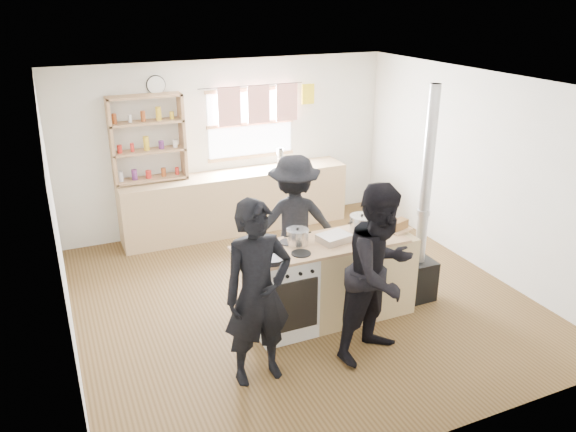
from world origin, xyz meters
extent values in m
cube|color=brown|center=(0.00, 0.00, -0.01)|extent=(5.00, 5.00, 0.01)
cube|color=tan|center=(0.00, 2.22, 0.45)|extent=(3.40, 0.55, 0.90)
cube|color=tan|center=(-1.20, 2.34, 0.94)|extent=(1.00, 0.28, 0.03)
cube|color=tan|center=(-1.20, 2.34, 1.33)|extent=(1.00, 0.28, 0.03)
cube|color=tan|center=(-1.20, 2.34, 1.74)|extent=(1.00, 0.28, 0.03)
cube|color=tan|center=(-1.20, 2.34, 2.08)|extent=(1.00, 0.28, 0.03)
cube|color=tan|center=(-1.68, 2.34, 1.50)|extent=(0.04, 0.28, 1.20)
cube|color=tan|center=(-0.72, 2.34, 1.50)|extent=(0.04, 0.28, 1.20)
cylinder|color=silver|center=(0.72, 2.22, 1.04)|extent=(0.10, 0.10, 0.29)
cube|color=white|center=(-0.45, -0.55, 0.45)|extent=(0.60, 0.60, 0.90)
cube|color=tan|center=(0.45, -0.55, 0.45)|extent=(1.20, 0.60, 0.90)
cube|color=tan|center=(0.00, -0.55, 0.92)|extent=(1.84, 0.64, 0.03)
cylinder|color=black|center=(-0.63, -0.70, 0.96)|extent=(0.47, 0.47, 0.05)
cylinder|color=#23501B|center=(-0.63, -0.70, 0.97)|extent=(0.31, 0.31, 0.02)
cube|color=silver|center=(0.15, -0.56, 0.97)|extent=(0.37, 0.31, 0.08)
cube|color=brown|center=(0.15, -0.56, 0.99)|extent=(0.31, 0.26, 0.02)
cylinder|color=silver|center=(-0.24, -0.47, 1.01)|extent=(0.23, 0.23, 0.16)
cylinder|color=silver|center=(-0.24, -0.47, 1.09)|extent=(0.23, 0.23, 0.01)
sphere|color=black|center=(-0.24, -0.47, 1.11)|extent=(0.03, 0.03, 0.03)
cylinder|color=silver|center=(0.55, -0.44, 1.01)|extent=(0.26, 0.26, 0.17)
cylinder|color=silver|center=(0.55, -0.44, 1.10)|extent=(0.27, 0.27, 0.01)
sphere|color=black|center=(0.55, -0.44, 1.12)|extent=(0.03, 0.03, 0.03)
cube|color=tan|center=(0.93, -0.59, 0.94)|extent=(0.33, 0.28, 0.02)
cube|color=olive|center=(0.93, -0.59, 1.00)|extent=(0.24, 0.17, 0.10)
cube|color=black|center=(1.27, -0.57, 0.24)|extent=(0.35, 0.35, 0.48)
cylinder|color=#ADADB2|center=(1.27, -0.57, 1.49)|extent=(0.12, 0.12, 2.02)
imported|color=black|center=(-0.95, -1.19, 0.88)|extent=(0.65, 0.44, 1.76)
imported|color=black|center=(0.25, -1.30, 0.89)|extent=(1.03, 0.91, 1.78)
imported|color=black|center=(0.08, 0.30, 0.83)|extent=(1.19, 0.87, 1.65)
camera|label=1|loc=(-2.46, -5.29, 3.37)|focal=35.00mm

